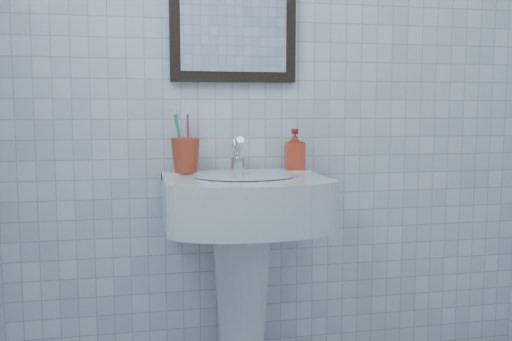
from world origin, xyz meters
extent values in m
cube|color=white|center=(0.00, 1.20, 1.25)|extent=(2.20, 0.02, 2.50)
cone|color=white|center=(-0.20, 1.01, 0.37)|extent=(0.23, 0.23, 0.73)
cube|color=white|center=(-0.20, 0.96, 0.80)|extent=(0.58, 0.42, 0.18)
cube|color=white|center=(-0.20, 1.12, 0.88)|extent=(0.58, 0.10, 0.03)
cylinder|color=white|center=(-0.20, 0.93, 0.90)|extent=(0.37, 0.37, 0.01)
cylinder|color=silver|center=(-0.20, 1.10, 0.92)|extent=(0.06, 0.06, 0.06)
cylinder|color=silver|center=(-0.20, 1.08, 0.99)|extent=(0.03, 0.11, 0.09)
cylinder|color=silver|center=(-0.20, 1.12, 0.96)|extent=(0.04, 0.06, 0.10)
imported|color=red|center=(0.03, 1.11, 0.97)|extent=(0.08, 0.08, 0.16)
cube|color=black|center=(-0.20, 1.18, 1.55)|extent=(0.50, 0.04, 0.62)
cube|color=white|center=(-0.20, 1.16, 1.55)|extent=(0.42, 0.00, 0.54)
camera|label=1|loc=(-0.59, -1.08, 1.13)|focal=40.00mm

